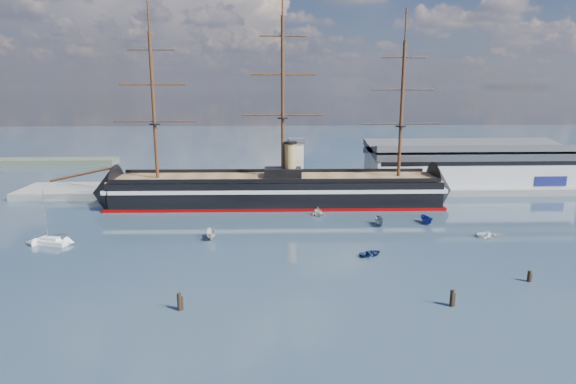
{
  "coord_description": "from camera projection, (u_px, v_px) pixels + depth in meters",
  "views": [
    {
      "loc": [
        -5.47,
        -69.56,
        31.84
      ],
      "look_at": [
        -1.12,
        35.0,
        9.0
      ],
      "focal_mm": 30.0,
      "sensor_mm": 36.0,
      "label": 1
    }
  ],
  "objects": [
    {
      "name": "warehouse",
      "position": [
        467.0,
        164.0,
        153.65
      ],
      "size": [
        63.0,
        21.0,
        11.6
      ],
      "color": "#B7BABC",
      "rests_on": "ground"
    },
    {
      "name": "sailboat",
      "position": [
        50.0,
        241.0,
        99.19
      ],
      "size": [
        7.57,
        4.2,
        11.63
      ],
      "rotation": [
        0.0,
        0.0,
        -0.3
      ],
      "color": "white",
      "rests_on": "ground"
    },
    {
      "name": "motorboat_c",
      "position": [
        380.0,
        225.0,
        113.21
      ],
      "size": [
        5.98,
        2.36,
        2.37
      ],
      "primitive_type": "imported",
      "rotation": [
        0.0,
        0.0,
        0.03
      ],
      "color": "slate",
      "rests_on": "ground"
    },
    {
      "name": "ground",
      "position": [
        292.0,
        225.0,
        113.96
      ],
      "size": [
        600.0,
        600.0,
        0.0
      ],
      "primitive_type": "plane",
      "color": "#212F44",
      "rests_on": "ground"
    },
    {
      "name": "motorboat_b",
      "position": [
        371.0,
        256.0,
        92.92
      ],
      "size": [
        2.34,
        3.17,
        1.38
      ],
      "primitive_type": "imported",
      "rotation": [
        0.0,
        0.0,
        2.02
      ],
      "color": "navy",
      "rests_on": "ground"
    },
    {
      "name": "quay",
      "position": [
        318.0,
        192.0,
        149.5
      ],
      "size": [
        180.0,
        18.0,
        2.0
      ],
      "primitive_type": "cube",
      "color": "slate",
      "rests_on": "ground"
    },
    {
      "name": "piling_far_right",
      "position": [
        529.0,
        282.0,
        80.5
      ],
      "size": [
        0.64,
        0.64,
        2.63
      ],
      "primitive_type": "cylinder",
      "color": "black",
      "rests_on": "ground"
    },
    {
      "name": "warship",
      "position": [
        269.0,
        190.0,
        132.41
      ],
      "size": [
        113.01,
        17.78,
        53.94
      ],
      "rotation": [
        0.0,
        0.0,
        -0.02
      ],
      "color": "black",
      "rests_on": "ground"
    },
    {
      "name": "motorboat_f",
      "position": [
        427.0,
        223.0,
        114.83
      ],
      "size": [
        5.86,
        3.01,
        2.23
      ],
      "primitive_type": "imported",
      "rotation": [
        0.0,
        0.0,
        0.18
      ],
      "color": "navy",
      "rests_on": "ground"
    },
    {
      "name": "piling_near_right",
      "position": [
        451.0,
        306.0,
        71.44
      ],
      "size": [
        0.64,
        0.64,
        3.3
      ],
      "primitive_type": "cylinder",
      "color": "black",
      "rests_on": "ground"
    },
    {
      "name": "motorboat_a",
      "position": [
        211.0,
        239.0,
        103.12
      ],
      "size": [
        6.37,
        2.95,
        2.46
      ],
      "primitive_type": "imported",
      "rotation": [
        0.0,
        0.0,
        0.12
      ],
      "color": "beige",
      "rests_on": "ground"
    },
    {
      "name": "motorboat_d",
      "position": [
        318.0,
        215.0,
        122.05
      ],
      "size": [
        7.13,
        4.83,
        2.4
      ],
      "primitive_type": "imported",
      "rotation": [
        0.0,
        0.0,
        0.33
      ],
      "color": "beige",
      "rests_on": "ground"
    },
    {
      "name": "piling_near_left",
      "position": [
        180.0,
        310.0,
        70.15
      ],
      "size": [
        0.64,
        0.64,
        3.37
      ],
      "primitive_type": "cylinder",
      "color": "black",
      "rests_on": "ground"
    },
    {
      "name": "motorboat_e",
      "position": [
        490.0,
        237.0,
        104.25
      ],
      "size": [
        1.76,
        3.53,
        1.58
      ],
      "primitive_type": "imported",
      "rotation": [
        0.0,
        0.0,
        1.45
      ],
      "color": "white",
      "rests_on": "ground"
    },
    {
      "name": "quay_tower",
      "position": [
        296.0,
        162.0,
        144.21
      ],
      "size": [
        5.0,
        5.0,
        15.0
      ],
      "color": "silver",
      "rests_on": "ground"
    }
  ]
}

